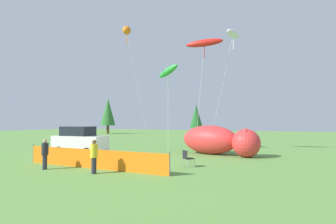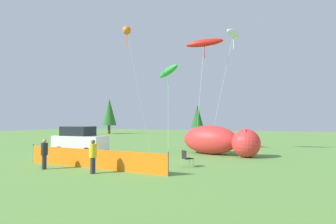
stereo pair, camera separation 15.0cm
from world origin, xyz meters
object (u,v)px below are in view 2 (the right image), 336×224
at_px(spectator_in_green_shirt, 93,155).
at_px(kite_orange_flower, 127,31).
at_px(inflatable_cat, 217,141).
at_px(kite_red_lizard, 204,43).
at_px(kite_green_fish, 168,71).
at_px(spectator_in_white_shirt, 44,153).
at_px(kite_white_ghost, 233,34).
at_px(parked_car, 80,141).
at_px(folding_chair, 186,157).

relative_size(spectator_in_green_shirt, kite_orange_flower, 0.16).
distance_m(inflatable_cat, spectator_in_green_shirt, 10.43).
xyz_separation_m(inflatable_cat, kite_red_lizard, (-1.28, 1.14, 8.09)).
xyz_separation_m(spectator_in_green_shirt, kite_orange_flower, (-3.28, 8.32, 9.26)).
relative_size(spectator_in_green_shirt, kite_green_fish, 0.22).
height_order(spectator_in_green_shirt, spectator_in_white_shirt, spectator_in_green_shirt).
bearing_deg(inflatable_cat, kite_white_ghost, 85.39).
distance_m(inflatable_cat, kite_red_lizard, 8.27).
distance_m(parked_car, kite_orange_flower, 9.84).
xyz_separation_m(folding_chair, kite_green_fish, (-4.17, 7.28, 6.43)).
xyz_separation_m(folding_chair, inflatable_cat, (0.41, 6.11, 0.48)).
distance_m(folding_chair, inflatable_cat, 6.14).
bearing_deg(spectator_in_green_shirt, kite_green_fish, 92.85).
bearing_deg(folding_chair, kite_green_fish, 71.42).
distance_m(spectator_in_white_shirt, kite_orange_flower, 12.52).
bearing_deg(spectator_in_green_shirt, spectator_in_white_shirt, -178.57).
bearing_deg(folding_chair, kite_red_lizard, 48.47).
bearing_deg(spectator_in_white_shirt, spectator_in_green_shirt, 1.43).
relative_size(folding_chair, spectator_in_green_shirt, 0.56).
bearing_deg(parked_car, folding_chair, -13.10).
height_order(kite_red_lizard, kite_orange_flower, kite_orange_flower).
relative_size(inflatable_cat, kite_green_fish, 0.84).
bearing_deg(parked_car, kite_white_ghost, 30.18).
xyz_separation_m(folding_chair, kite_orange_flower, (-6.91, 4.81, 9.61)).
height_order(parked_car, kite_green_fish, kite_green_fish).
bearing_deg(parked_car, kite_red_lizard, 31.24).
xyz_separation_m(spectator_in_white_shirt, kite_orange_flower, (-0.14, 8.40, 9.29)).
height_order(spectator_in_white_shirt, kite_green_fish, kite_green_fish).
height_order(parked_car, kite_white_ghost, kite_white_ghost).
relative_size(spectator_in_white_shirt, kite_red_lizard, 0.17).
height_order(inflatable_cat, spectator_in_green_shirt, inflatable_cat).
bearing_deg(kite_orange_flower, kite_red_lizard, 21.96).
height_order(parked_car, folding_chair, parked_car).
xyz_separation_m(spectator_in_green_shirt, kite_red_lizard, (2.76, 10.76, 8.22)).
distance_m(spectator_in_green_shirt, kite_red_lizard, 13.82).
xyz_separation_m(kite_white_ghost, kite_orange_flower, (-8.27, -3.61, 0.20)).
distance_m(folding_chair, kite_white_ghost, 12.70).
relative_size(inflatable_cat, spectator_in_white_shirt, 4.04).
bearing_deg(kite_orange_flower, spectator_in_white_shirt, -89.07).
relative_size(spectator_in_green_shirt, spectator_in_white_shirt, 1.03).
bearing_deg(kite_white_ghost, kite_green_fish, -168.34).
bearing_deg(spectator_in_green_shirt, kite_white_ghost, 67.32).
bearing_deg(kite_red_lizard, kite_orange_flower, -158.04).
distance_m(folding_chair, kite_red_lizard, 11.26).
height_order(inflatable_cat, kite_red_lizard, kite_red_lizard).
bearing_deg(spectator_in_white_shirt, inflatable_cat, 53.44).
distance_m(parked_car, inflatable_cat, 10.51).
xyz_separation_m(parked_car, inflatable_cat, (9.60, 4.28, -0.03)).
bearing_deg(kite_orange_flower, parked_car, -127.24).
height_order(kite_white_ghost, kite_orange_flower, kite_orange_flower).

